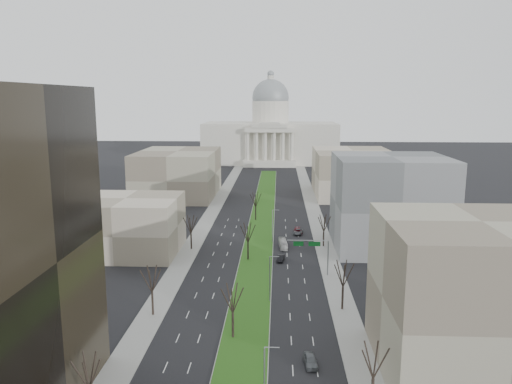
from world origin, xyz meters
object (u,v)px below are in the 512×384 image
(car_black, at_px, (281,258))
(car_grey_far, at_px, (298,232))
(car_red, at_px, (298,231))
(box_van, at_px, (283,244))
(car_grey_near, at_px, (310,360))

(car_black, xyz_separation_m, car_grey_far, (5.05, 24.35, 0.03))
(car_black, bearing_deg, car_grey_far, 86.46)
(car_red, relative_size, box_van, 0.65)
(car_red, distance_m, car_grey_far, 0.70)
(car_black, relative_size, car_grey_far, 0.81)
(car_grey_near, distance_m, box_van, 58.60)
(car_red, bearing_deg, car_black, -105.07)
(car_black, distance_m, car_red, 25.55)
(car_grey_near, bearing_deg, car_red, 83.95)
(car_black, xyz_separation_m, box_van, (0.63, 10.96, 0.38))
(car_grey_far, height_order, box_van, box_van)
(car_black, xyz_separation_m, car_red, (5.04, 25.05, 0.03))
(car_black, height_order, car_red, car_red)
(car_grey_far, bearing_deg, car_red, 100.06)
(car_grey_far, bearing_deg, box_van, -98.85)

